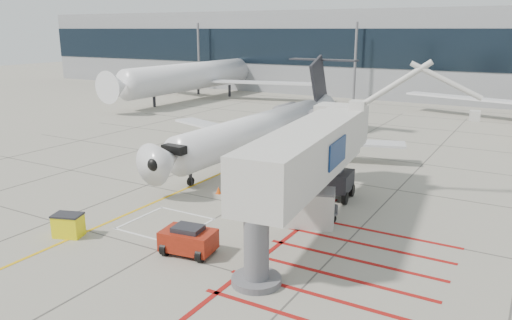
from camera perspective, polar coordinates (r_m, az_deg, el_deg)
The scene contains 12 objects.
ground_plane at distance 29.15m, azimuth -5.97°, elevation -7.37°, with size 260.00×260.00×0.00m, color gray.
regional_jet at distance 41.06m, azimuth -1.36°, elevation 5.08°, with size 24.46×30.84×8.08m, color silver, non-canonical shape.
jet_bridge at distance 27.12m, azimuth 5.70°, elevation -0.47°, with size 9.13×19.27×7.71m, color silver, non-canonical shape.
pushback_tug at distance 25.45m, azimuth -7.74°, elevation -8.94°, with size 2.64×1.65×1.54m, color maroon, non-canonical shape.
spill_bin at distance 29.09m, azimuth -20.67°, elevation -6.98°, with size 1.48×0.99×1.29m, color yellow, non-canonical shape.
baggage_cart at distance 29.52m, azimuth 7.21°, elevation -5.90°, with size 1.86×1.18×1.18m, color #535358, non-canonical shape.
ground_power_unit at distance 28.71m, azimuth 6.21°, elevation -5.43°, with size 2.72×1.59×2.15m, color beige, non-canonical shape.
cone_nose at distance 34.29m, azimuth -4.31°, elevation -3.45°, with size 0.36×0.36×0.50m, color #EA4F0C.
cone_side at distance 35.50m, azimuth 4.91°, elevation -2.79°, with size 0.40×0.40×0.55m, color #FF520D.
terminal_building at distance 92.02m, azimuth 26.78°, elevation 10.76°, with size 180.00×28.00×14.00m, color gray.
terminal_glass_band at distance 77.98m, azimuth 26.12°, elevation 11.13°, with size 180.00×0.10×6.00m, color black.
bg_aircraft_b at distance 83.60m, azimuth -5.80°, elevation 11.60°, with size 38.67×42.96×12.89m, color silver, non-canonical shape.
Camera 1 is at (16.06, -21.74, 10.94)m, focal length 35.00 mm.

